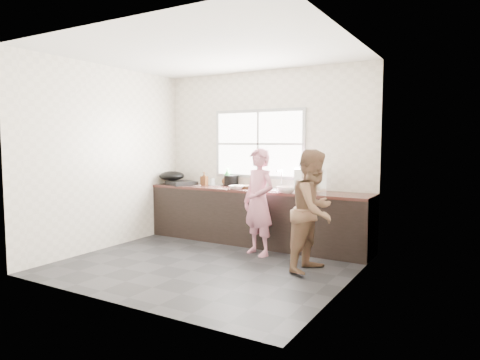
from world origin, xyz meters
The scene contains 30 objects.
floor centered at (0.00, 0.00, -0.01)m, with size 3.60×3.20×0.01m, color #262628.
ceiling centered at (0.00, 0.00, 2.71)m, with size 3.60×3.20×0.01m, color silver.
wall_back centered at (0.00, 1.60, 1.35)m, with size 3.60×0.01×2.70m, color silver.
wall_left centered at (-1.80, 0.00, 1.35)m, with size 0.01×3.20×2.70m, color beige.
wall_right centered at (1.80, 0.00, 1.35)m, with size 0.01×3.20×2.70m, color beige.
wall_front centered at (0.00, -1.60, 1.35)m, with size 3.60×0.01×2.70m, color beige.
cabinet centered at (0.00, 1.29, 0.41)m, with size 3.60×0.62×0.82m, color black.
countertop centered at (0.00, 1.29, 0.84)m, with size 3.60×0.64×0.04m, color #381C16.
sink centered at (0.35, 1.29, 0.86)m, with size 0.55×0.45×0.02m, color silver.
faucet centered at (0.35, 1.49, 1.01)m, with size 0.02×0.02×0.30m, color silver.
window_frame centered at (-0.10, 1.59, 1.55)m, with size 1.60×0.05×1.10m, color #9EA0A5.
window_glazing centered at (-0.10, 1.57, 1.55)m, with size 1.50×0.01×1.00m, color white.
woman centered at (0.35, 0.74, 0.70)m, with size 0.51×0.34×1.40m, color pink.
person_side centered at (1.28, 0.41, 0.75)m, with size 0.73×0.57×1.49m, color brown.
cutting_board centered at (-0.14, 1.39, 0.88)m, with size 0.43×0.43×0.04m, color #332213.
cleaver centered at (-0.31, 1.28, 0.90)m, with size 0.19×0.09×0.01m, color silver.
bowl_mince centered at (-0.24, 1.12, 0.89)m, with size 0.22×0.22×0.05m, color white.
bowl_crabs centered at (0.62, 1.08, 0.89)m, with size 0.22×0.22×0.07m, color white.
bowl_held centered at (0.65, 1.09, 0.89)m, with size 0.20×0.20×0.06m, color silver.
black_pot centered at (-0.58, 1.52, 0.95)m, with size 0.24×0.24×0.17m, color black.
plate_food centered at (-1.00, 1.52, 0.87)m, with size 0.19×0.19×0.02m, color white.
bottle_green centered at (-0.66, 1.52, 1.00)m, with size 0.11×0.11×0.29m, color green.
bottle_brown_tall centered at (-0.99, 1.32, 0.96)m, with size 0.09×0.09×0.21m, color #482712.
bottle_brown_short centered at (-0.67, 1.52, 0.95)m, with size 0.14×0.14×0.18m, color #402110.
glass_jar centered at (-0.95, 1.51, 0.91)m, with size 0.08×0.08×0.11m, color white.
burner centered at (-1.37, 1.20, 0.89)m, with size 0.42×0.42×0.06m, color black.
wok centered at (-1.59, 1.23, 1.00)m, with size 0.43×0.43×0.16m, color black.
dish_rack centered at (0.90, 1.30, 1.03)m, with size 0.45×0.32×0.34m, color white.
pot_lid_left centered at (-1.11, 1.30, 0.87)m, with size 0.23×0.23×0.01m, color #B8B9BF.
pot_lid_right centered at (-0.81, 1.40, 0.87)m, with size 0.25×0.25×0.01m, color #B7BBBE.
Camera 1 is at (3.11, -4.49, 1.58)m, focal length 32.00 mm.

